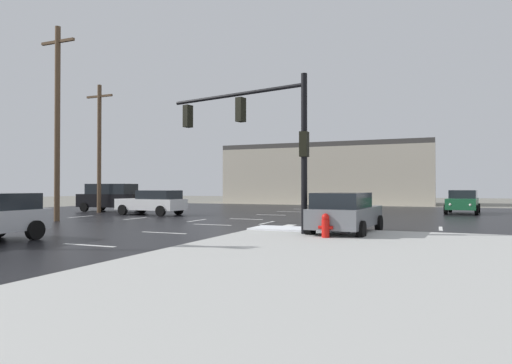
% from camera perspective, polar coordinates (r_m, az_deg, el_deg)
% --- Properties ---
extents(ground_plane, '(120.00, 120.00, 0.00)m').
position_cam_1_polar(ground_plane, '(22.85, -3.30, -5.20)').
color(ground_plane, slate).
extents(road_asphalt, '(44.00, 44.00, 0.02)m').
position_cam_1_polar(road_asphalt, '(22.85, -3.30, -5.17)').
color(road_asphalt, black).
rests_on(road_asphalt, ground_plane).
extents(snow_strip_curbside, '(4.00, 1.60, 0.06)m').
position_cam_1_polar(snow_strip_curbside, '(17.32, 5.98, -6.08)').
color(snow_strip_curbside, white).
rests_on(snow_strip_curbside, sidewalk_corner).
extents(lane_markings, '(36.15, 36.15, 0.01)m').
position_cam_1_polar(lane_markings, '(21.10, -1.96, -5.51)').
color(lane_markings, silver).
rests_on(lane_markings, road_asphalt).
extents(traffic_signal_mast, '(6.30, 1.57, 5.74)m').
position_cam_1_polar(traffic_signal_mast, '(16.93, 0.78, 6.94)').
color(traffic_signal_mast, black).
rests_on(traffic_signal_mast, sidewalk_corner).
extents(fire_hydrant, '(0.48, 0.26, 0.79)m').
position_cam_1_polar(fire_hydrant, '(14.78, 8.98, -5.57)').
color(fire_hydrant, red).
rests_on(fire_hydrant, sidewalk_corner).
extents(strip_building_background, '(22.17, 8.00, 6.48)m').
position_cam_1_polar(strip_building_background, '(49.70, 9.30, 0.99)').
color(strip_building_background, '#BCB29E').
rests_on(strip_building_background, ground_plane).
extents(sedan_green, '(2.42, 4.68, 1.58)m').
position_cam_1_polar(sedan_green, '(33.06, 25.16, -2.26)').
color(sedan_green, '#195933').
rests_on(sedan_green, road_asphalt).
extents(suv_black, '(4.94, 2.43, 2.03)m').
position_cam_1_polar(suv_black, '(34.17, -18.16, -1.84)').
color(suv_black, black).
rests_on(suv_black, road_asphalt).
extents(sedan_grey, '(2.27, 4.63, 1.58)m').
position_cam_1_polar(sedan_grey, '(16.78, 11.48, -3.90)').
color(sedan_grey, slate).
rests_on(sedan_grey, road_asphalt).
extents(sedan_white, '(4.64, 2.30, 1.58)m').
position_cam_1_polar(sedan_white, '(29.09, -13.18, -2.53)').
color(sedan_white, white).
rests_on(sedan_white, road_asphalt).
extents(utility_pole_mid, '(2.20, 0.28, 10.26)m').
position_cam_1_polar(utility_pole_mid, '(25.56, -24.29, 7.36)').
color(utility_pole_mid, brown).
rests_on(utility_pole_mid, ground_plane).
extents(utility_pole_far, '(2.20, 0.28, 9.01)m').
position_cam_1_polar(utility_pole_far, '(32.99, -19.60, 4.43)').
color(utility_pole_far, brown).
rests_on(utility_pole_far, ground_plane).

